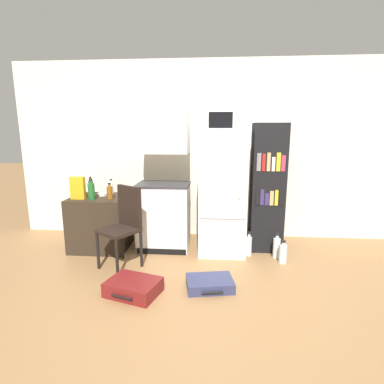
{
  "coord_description": "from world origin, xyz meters",
  "views": [
    {
      "loc": [
        0.13,
        -2.66,
        1.64
      ],
      "look_at": [
        -0.16,
        0.85,
        0.92
      ],
      "focal_mm": 28.0,
      "sensor_mm": 36.0,
      "label": 1
    }
  ],
  "objects_px": {
    "bookshelf": "(267,188)",
    "suitcase_large_flat": "(210,283)",
    "bottle_wine_dark": "(91,187)",
    "refrigerator": "(222,193)",
    "bottle_amber_beer": "(110,192)",
    "bottle_green_tall": "(91,191)",
    "bowl": "(102,194)",
    "chair": "(125,220)",
    "kitchen_hutch": "(163,189)",
    "water_bottle_front": "(249,245)",
    "side_table": "(101,222)",
    "bottle_milk_white": "(111,188)",
    "bottle_clear_short": "(80,191)",
    "suitcase_small_flat": "(133,287)",
    "microwave": "(224,120)",
    "water_bottle_middle": "(277,247)",
    "cereal_box": "(78,188)",
    "water_bottle_back": "(283,253)"
  },
  "relations": [
    {
      "from": "bookshelf",
      "to": "suitcase_large_flat",
      "type": "distance_m",
      "value": 1.61
    },
    {
      "from": "bottle_wine_dark",
      "to": "refrigerator",
      "type": "bearing_deg",
      "value": -2.95
    },
    {
      "from": "bottle_amber_beer",
      "to": "bottle_green_tall",
      "type": "bearing_deg",
      "value": -166.58
    },
    {
      "from": "bowl",
      "to": "chair",
      "type": "relative_size",
      "value": 0.13
    },
    {
      "from": "kitchen_hutch",
      "to": "water_bottle_front",
      "type": "relative_size",
      "value": 5.78
    },
    {
      "from": "side_table",
      "to": "bottle_green_tall",
      "type": "xyz_separation_m",
      "value": [
        -0.03,
        -0.17,
        0.49
      ]
    },
    {
      "from": "side_table",
      "to": "bottle_green_tall",
      "type": "bearing_deg",
      "value": -101.64
    },
    {
      "from": "bottle_milk_white",
      "to": "bowl",
      "type": "bearing_deg",
      "value": -126.15
    },
    {
      "from": "bottle_clear_short",
      "to": "water_bottle_front",
      "type": "bearing_deg",
      "value": -4.55
    },
    {
      "from": "bottle_clear_short",
      "to": "side_table",
      "type": "bearing_deg",
      "value": -13.66
    },
    {
      "from": "chair",
      "to": "bookshelf",
      "type": "bearing_deg",
      "value": 54.47
    },
    {
      "from": "bottle_wine_dark",
      "to": "water_bottle_front",
      "type": "height_order",
      "value": "bottle_wine_dark"
    },
    {
      "from": "refrigerator",
      "to": "kitchen_hutch",
      "type": "bearing_deg",
      "value": 176.34
    },
    {
      "from": "suitcase_small_flat",
      "to": "suitcase_large_flat",
      "type": "bearing_deg",
      "value": 29.55
    },
    {
      "from": "microwave",
      "to": "bottle_clear_short",
      "type": "distance_m",
      "value": 2.22
    },
    {
      "from": "bottle_milk_white",
      "to": "water_bottle_middle",
      "type": "height_order",
      "value": "bottle_milk_white"
    },
    {
      "from": "chair",
      "to": "side_table",
      "type": "bearing_deg",
      "value": 167.69
    },
    {
      "from": "refrigerator",
      "to": "bottle_amber_beer",
      "type": "relative_size",
      "value": 7.53
    },
    {
      "from": "side_table",
      "to": "suitcase_small_flat",
      "type": "distance_m",
      "value": 1.46
    },
    {
      "from": "cereal_box",
      "to": "bottle_amber_beer",
      "type": "bearing_deg",
      "value": 5.96
    },
    {
      "from": "microwave",
      "to": "chair",
      "type": "relative_size",
      "value": 0.51
    },
    {
      "from": "refrigerator",
      "to": "suitcase_large_flat",
      "type": "relative_size",
      "value": 3.04
    },
    {
      "from": "bookshelf",
      "to": "bottle_milk_white",
      "type": "distance_m",
      "value": 2.21
    },
    {
      "from": "kitchen_hutch",
      "to": "cereal_box",
      "type": "distance_m",
      "value": 1.14
    },
    {
      "from": "bottle_green_tall",
      "to": "suitcase_large_flat",
      "type": "bearing_deg",
      "value": -28.06
    },
    {
      "from": "cereal_box",
      "to": "chair",
      "type": "height_order",
      "value": "cereal_box"
    },
    {
      "from": "kitchen_hutch",
      "to": "side_table",
      "type": "bearing_deg",
      "value": -175.51
    },
    {
      "from": "side_table",
      "to": "water_bottle_middle",
      "type": "height_order",
      "value": "side_table"
    },
    {
      "from": "microwave",
      "to": "bottle_wine_dark",
      "type": "distance_m",
      "value": 2.08
    },
    {
      "from": "cereal_box",
      "to": "water_bottle_back",
      "type": "relative_size",
      "value": 1.0
    },
    {
      "from": "bottle_clear_short",
      "to": "water_bottle_middle",
      "type": "height_order",
      "value": "bottle_clear_short"
    },
    {
      "from": "microwave",
      "to": "water_bottle_back",
      "type": "bearing_deg",
      "value": -23.67
    },
    {
      "from": "side_table",
      "to": "water_bottle_middle",
      "type": "distance_m",
      "value": 2.44
    },
    {
      "from": "kitchen_hutch",
      "to": "refrigerator",
      "type": "bearing_deg",
      "value": -3.66
    },
    {
      "from": "bookshelf",
      "to": "water_bottle_back",
      "type": "xyz_separation_m",
      "value": [
        0.15,
        -0.47,
        -0.75
      ]
    },
    {
      "from": "microwave",
      "to": "suitcase_small_flat",
      "type": "distance_m",
      "value": 2.28
    },
    {
      "from": "kitchen_hutch",
      "to": "bottle_amber_beer",
      "type": "bearing_deg",
      "value": -165.28
    },
    {
      "from": "refrigerator",
      "to": "suitcase_large_flat",
      "type": "height_order",
      "value": "refrigerator"
    },
    {
      "from": "cereal_box",
      "to": "suitcase_large_flat",
      "type": "bearing_deg",
      "value": -25.77
    },
    {
      "from": "kitchen_hutch",
      "to": "bottle_amber_beer",
      "type": "relative_size",
      "value": 8.8
    },
    {
      "from": "bottle_amber_beer",
      "to": "cereal_box",
      "type": "relative_size",
      "value": 0.72
    },
    {
      "from": "suitcase_small_flat",
      "to": "bottle_green_tall",
      "type": "bearing_deg",
      "value": 145.65
    },
    {
      "from": "bottle_wine_dark",
      "to": "chair",
      "type": "height_order",
      "value": "bottle_wine_dark"
    },
    {
      "from": "side_table",
      "to": "bottle_milk_white",
      "type": "height_order",
      "value": "bottle_milk_white"
    },
    {
      "from": "bottle_green_tall",
      "to": "bowl",
      "type": "xyz_separation_m",
      "value": [
        0.05,
        0.24,
        -0.1
      ]
    },
    {
      "from": "refrigerator",
      "to": "suitcase_large_flat",
      "type": "xyz_separation_m",
      "value": [
        -0.14,
        -1.04,
        -0.76
      ]
    },
    {
      "from": "bookshelf",
      "to": "cereal_box",
      "type": "distance_m",
      "value": 2.56
    },
    {
      "from": "side_table",
      "to": "chair",
      "type": "height_order",
      "value": "chair"
    },
    {
      "from": "bottle_wine_dark",
      "to": "water_bottle_back",
      "type": "height_order",
      "value": "bottle_wine_dark"
    },
    {
      "from": "bottle_amber_beer",
      "to": "suitcase_small_flat",
      "type": "relative_size",
      "value": 0.36
    }
  ]
}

